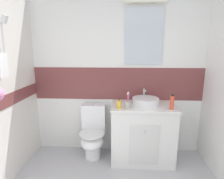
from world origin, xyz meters
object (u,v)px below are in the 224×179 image
object	(u,v)px
soap_dispenser	(119,104)
toothbrush_cup	(127,104)
toilet	(93,134)
sink_basin	(145,101)
shampoo_bottle_tall	(172,102)

from	to	relation	value
soap_dispenser	toothbrush_cup	bearing A→B (deg)	-7.24
toilet	toothbrush_cup	xyz separation A→B (m)	(0.51, -0.22, 0.54)
toothbrush_cup	sink_basin	bearing A→B (deg)	39.00
sink_basin	toothbrush_cup	distance (m)	0.34
sink_basin	shampoo_bottle_tall	xyz separation A→B (m)	(0.32, -0.20, 0.04)
toothbrush_cup	shampoo_bottle_tall	size ratio (longest dim) A/B	1.16
toilet	shampoo_bottle_tall	world-z (taller)	shampoo_bottle_tall
sink_basin	toilet	world-z (taller)	sink_basin
toilet	soap_dispenser	size ratio (longest dim) A/B	5.33
sink_basin	soap_dispenser	bearing A→B (deg)	-151.92
toilet	shampoo_bottle_tall	xyz separation A→B (m)	(1.09, -0.21, 0.57)
toilet	toothbrush_cup	bearing A→B (deg)	-23.26
toothbrush_cup	soap_dispenser	size ratio (longest dim) A/B	1.54
sink_basin	toothbrush_cup	xyz separation A→B (m)	(-0.26, -0.21, 0.01)
sink_basin	toilet	xyz separation A→B (m)	(-0.77, 0.00, -0.53)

